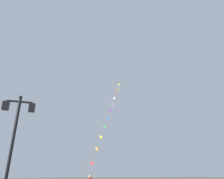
% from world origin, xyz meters
% --- Properties ---
extents(twin_lantern_lamp_post, '(1.44, 0.28, 5.31)m').
position_xyz_m(twin_lantern_lamp_post, '(-2.17, 9.27, 3.66)').
color(twin_lantern_lamp_post, black).
rests_on(twin_lantern_lamp_post, ground_plane).
extents(kite_train, '(9.14, 15.99, 18.09)m').
position_xyz_m(kite_train, '(6.66, 24.15, 9.34)').
color(kite_train, brown).
rests_on(kite_train, ground_plane).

